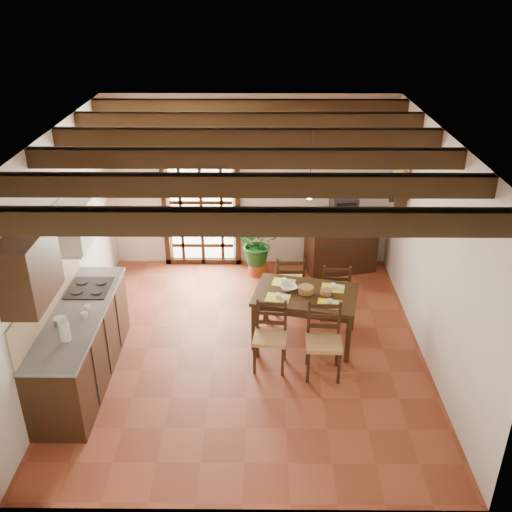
{
  "coord_description": "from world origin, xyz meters",
  "views": [
    {
      "loc": [
        0.15,
        -6.13,
        4.4
      ],
      "look_at": [
        0.1,
        0.4,
        1.15
      ],
      "focal_mm": 40.0,
      "sensor_mm": 36.0,
      "label": 1
    }
  ],
  "objects_px": {
    "dining_table": "(306,299)",
    "pendant_lamp": "(310,190)",
    "potted_plant": "(258,241)",
    "chair_far_left": "(289,293)",
    "crt_tv": "(344,207)",
    "chair_near_right": "(323,353)",
    "chair_far_right": "(335,299)",
    "chair_near_left": "(270,348)",
    "sideboard": "(341,244)",
    "kitchen_counter": "(81,344)"
  },
  "relations": [
    {
      "from": "chair_near_right",
      "to": "sideboard",
      "type": "bearing_deg",
      "value": 81.35
    },
    {
      "from": "chair_near_right",
      "to": "pendant_lamp",
      "type": "distance_m",
      "value": 1.98
    },
    {
      "from": "chair_near_left",
      "to": "sideboard",
      "type": "distance_m",
      "value": 2.85
    },
    {
      "from": "dining_table",
      "to": "sideboard",
      "type": "bearing_deg",
      "value": 82.65
    },
    {
      "from": "kitchen_counter",
      "to": "dining_table",
      "type": "distance_m",
      "value": 2.82
    },
    {
      "from": "chair_near_left",
      "to": "chair_near_right",
      "type": "bearing_deg",
      "value": -5.96
    },
    {
      "from": "pendant_lamp",
      "to": "potted_plant",
      "type": "bearing_deg",
      "value": 109.34
    },
    {
      "from": "chair_far_left",
      "to": "chair_far_right",
      "type": "bearing_deg",
      "value": 167.22
    },
    {
      "from": "chair_far_left",
      "to": "crt_tv",
      "type": "distance_m",
      "value": 1.77
    },
    {
      "from": "crt_tv",
      "to": "potted_plant",
      "type": "distance_m",
      "value": 1.45
    },
    {
      "from": "chair_far_right",
      "to": "pendant_lamp",
      "type": "height_order",
      "value": "pendant_lamp"
    },
    {
      "from": "kitchen_counter",
      "to": "crt_tv",
      "type": "relative_size",
      "value": 5.19
    },
    {
      "from": "chair_far_left",
      "to": "chair_near_right",
      "type": "bearing_deg",
      "value": 103.07
    },
    {
      "from": "chair_near_left",
      "to": "chair_far_right",
      "type": "bearing_deg",
      "value": 57.8
    },
    {
      "from": "dining_table",
      "to": "potted_plant",
      "type": "xyz_separation_m",
      "value": [
        -0.62,
        1.87,
        -0.05
      ]
    },
    {
      "from": "chair_near_left",
      "to": "potted_plant",
      "type": "xyz_separation_m",
      "value": [
        -0.16,
        2.45,
        0.3
      ]
    },
    {
      "from": "sideboard",
      "to": "potted_plant",
      "type": "bearing_deg",
      "value": 171.67
    },
    {
      "from": "crt_tv",
      "to": "potted_plant",
      "type": "height_order",
      "value": "potted_plant"
    },
    {
      "from": "chair_far_right",
      "to": "crt_tv",
      "type": "distance_m",
      "value": 1.67
    },
    {
      "from": "chair_far_left",
      "to": "chair_far_right",
      "type": "xyz_separation_m",
      "value": [
        0.64,
        -0.14,
        -0.01
      ]
    },
    {
      "from": "dining_table",
      "to": "chair_far_right",
      "type": "xyz_separation_m",
      "value": [
        0.46,
        0.58,
        -0.34
      ]
    },
    {
      "from": "kitchen_counter",
      "to": "chair_near_right",
      "type": "relative_size",
      "value": 2.45
    },
    {
      "from": "kitchen_counter",
      "to": "sideboard",
      "type": "height_order",
      "value": "kitchen_counter"
    },
    {
      "from": "crt_tv",
      "to": "dining_table",
      "type": "bearing_deg",
      "value": -115.93
    },
    {
      "from": "crt_tv",
      "to": "chair_near_left",
      "type": "bearing_deg",
      "value": -120.76
    },
    {
      "from": "kitchen_counter",
      "to": "potted_plant",
      "type": "relative_size",
      "value": 1.22
    },
    {
      "from": "sideboard",
      "to": "chair_far_left",
      "type": "bearing_deg",
      "value": -139.07
    },
    {
      "from": "chair_far_right",
      "to": "sideboard",
      "type": "bearing_deg",
      "value": -95.5
    },
    {
      "from": "chair_near_left",
      "to": "chair_far_left",
      "type": "bearing_deg",
      "value": 83.78
    },
    {
      "from": "potted_plant",
      "to": "dining_table",
      "type": "bearing_deg",
      "value": -71.62
    },
    {
      "from": "chair_near_right",
      "to": "chair_far_right",
      "type": "distance_m",
      "value": 1.33
    },
    {
      "from": "chair_near_right",
      "to": "pendant_lamp",
      "type": "height_order",
      "value": "pendant_lamp"
    },
    {
      "from": "dining_table",
      "to": "pendant_lamp",
      "type": "bearing_deg",
      "value": 102.4
    },
    {
      "from": "sideboard",
      "to": "kitchen_counter",
      "type": "bearing_deg",
      "value": -154.7
    },
    {
      "from": "kitchen_counter",
      "to": "chair_near_right",
      "type": "bearing_deg",
      "value": 1.96
    },
    {
      "from": "crt_tv",
      "to": "potted_plant",
      "type": "bearing_deg",
      "value": 179.57
    },
    {
      "from": "sideboard",
      "to": "chair_near_left",
      "type": "bearing_deg",
      "value": -128.86
    },
    {
      "from": "kitchen_counter",
      "to": "chair_far_right",
      "type": "xyz_separation_m",
      "value": [
        3.16,
        1.4,
        -0.2
      ]
    },
    {
      "from": "chair_far_left",
      "to": "crt_tv",
      "type": "relative_size",
      "value": 2.12
    },
    {
      "from": "chair_near_left",
      "to": "pendant_lamp",
      "type": "relative_size",
      "value": 1.02
    },
    {
      "from": "chair_far_left",
      "to": "chair_far_right",
      "type": "relative_size",
      "value": 1.05
    },
    {
      "from": "kitchen_counter",
      "to": "chair_far_right",
      "type": "relative_size",
      "value": 2.58
    },
    {
      "from": "dining_table",
      "to": "chair_near_left",
      "type": "height_order",
      "value": "chair_near_left"
    },
    {
      "from": "dining_table",
      "to": "pendant_lamp",
      "type": "distance_m",
      "value": 1.46
    },
    {
      "from": "kitchen_counter",
      "to": "chair_far_left",
      "type": "height_order",
      "value": "kitchen_counter"
    },
    {
      "from": "chair_near_right",
      "to": "crt_tv",
      "type": "height_order",
      "value": "crt_tv"
    },
    {
      "from": "kitchen_counter",
      "to": "pendant_lamp",
      "type": "height_order",
      "value": "pendant_lamp"
    },
    {
      "from": "chair_near_right",
      "to": "chair_far_left",
      "type": "xyz_separation_m",
      "value": [
        -0.35,
        1.44,
        -0.0
      ]
    },
    {
      "from": "chair_near_right",
      "to": "pendant_lamp",
      "type": "bearing_deg",
      "value": 104.62
    },
    {
      "from": "chair_near_right",
      "to": "chair_far_right",
      "type": "xyz_separation_m",
      "value": [
        0.29,
        1.3,
        -0.01
      ]
    }
  ]
}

